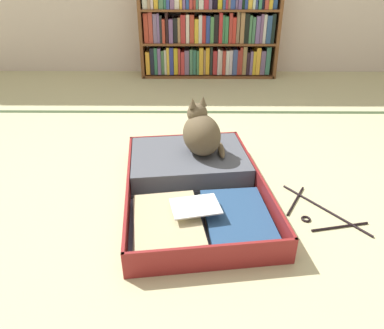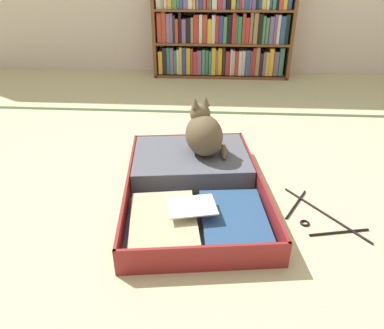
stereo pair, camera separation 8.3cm
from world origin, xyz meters
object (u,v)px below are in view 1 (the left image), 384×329
Objects in this scene: open_suitcase at (192,180)px; clothes_hanger at (318,212)px; bookshelf at (209,28)px; black_cat at (201,133)px.

open_suitcase is 2.67× the size of clothes_hanger.
clothes_hanger is at bearing -79.78° from bookshelf.
bookshelf reaches higher than black_cat.
clothes_hanger is at bearing -35.00° from black_cat.
black_cat is at bearing 75.35° from open_suitcase.
bookshelf is 3.44× the size of clothes_hanger.
open_suitcase is at bearing -104.65° from black_cat.
bookshelf is 1.98m from black_cat.
bookshelf reaches higher than open_suitcase.
open_suitcase is at bearing 160.54° from clothes_hanger.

